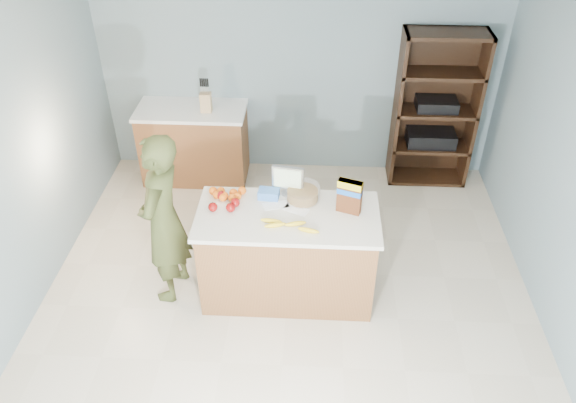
# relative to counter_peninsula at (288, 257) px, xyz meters

# --- Properties ---
(floor) EXTENTS (4.50, 5.00, 0.02)m
(floor) POSITION_rel_counter_peninsula_xyz_m (0.00, -0.30, -0.42)
(floor) COLOR beige
(floor) RESTS_ON ground
(walls) EXTENTS (4.52, 5.02, 2.51)m
(walls) POSITION_rel_counter_peninsula_xyz_m (0.00, -0.30, 1.24)
(walls) COLOR gray
(walls) RESTS_ON ground
(counter_peninsula) EXTENTS (1.56, 0.76, 0.90)m
(counter_peninsula) POSITION_rel_counter_peninsula_xyz_m (0.00, 0.00, 0.00)
(counter_peninsula) COLOR brown
(counter_peninsula) RESTS_ON ground
(back_cabinet) EXTENTS (1.24, 0.62, 0.90)m
(back_cabinet) POSITION_rel_counter_peninsula_xyz_m (-1.20, 1.90, 0.04)
(back_cabinet) COLOR brown
(back_cabinet) RESTS_ON ground
(shelving_unit) EXTENTS (0.90, 0.40, 1.80)m
(shelving_unit) POSITION_rel_counter_peninsula_xyz_m (1.55, 2.05, 0.45)
(shelving_unit) COLOR black
(shelving_unit) RESTS_ON ground
(person) EXTENTS (0.47, 0.64, 1.63)m
(person) POSITION_rel_counter_peninsula_xyz_m (-1.07, -0.03, 0.40)
(person) COLOR #3B421E
(person) RESTS_ON ground
(knife_block) EXTENTS (0.12, 0.10, 0.31)m
(knife_block) POSITION_rel_counter_peninsula_xyz_m (-1.01, 1.84, 0.60)
(knife_block) COLOR tan
(knife_block) RESTS_ON back_cabinet
(envelopes) EXTENTS (0.42, 0.23, 0.00)m
(envelopes) POSITION_rel_counter_peninsula_xyz_m (-0.02, 0.10, 0.49)
(envelopes) COLOR white
(envelopes) RESTS_ON counter_peninsula
(bananas) EXTENTS (0.50, 0.18, 0.04)m
(bananas) POSITION_rel_counter_peninsula_xyz_m (0.01, -0.17, 0.50)
(bananas) COLOR yellow
(bananas) RESTS_ON counter_peninsula
(apples) EXTENTS (0.26, 0.25, 0.08)m
(apples) POSITION_rel_counter_peninsula_xyz_m (-0.54, 0.08, 0.52)
(apples) COLOR maroon
(apples) RESTS_ON counter_peninsula
(oranges) EXTENTS (0.33, 0.19, 0.07)m
(oranges) POSITION_rel_counter_peninsula_xyz_m (-0.55, 0.22, 0.52)
(oranges) COLOR orange
(oranges) RESTS_ON counter_peninsula
(blue_carton) EXTENTS (0.19, 0.14, 0.08)m
(blue_carton) POSITION_rel_counter_peninsula_xyz_m (-0.18, 0.24, 0.52)
(blue_carton) COLOR blue
(blue_carton) RESTS_ON counter_peninsula
(salad_bowl) EXTENTS (0.30, 0.30, 0.13)m
(salad_bowl) POSITION_rel_counter_peninsula_xyz_m (0.12, 0.23, 0.54)
(salad_bowl) COLOR #267219
(salad_bowl) RESTS_ON counter_peninsula
(tv) EXTENTS (0.28, 0.12, 0.28)m
(tv) POSITION_rel_counter_peninsula_xyz_m (-0.01, 0.30, 0.64)
(tv) COLOR silver
(tv) RESTS_ON counter_peninsula
(cereal_box) EXTENTS (0.22, 0.14, 0.31)m
(cereal_box) POSITION_rel_counter_peninsula_xyz_m (0.51, 0.07, 0.66)
(cereal_box) COLOR #592B14
(cereal_box) RESTS_ON counter_peninsula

